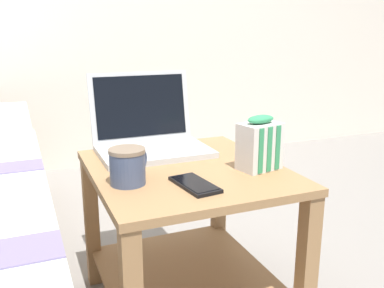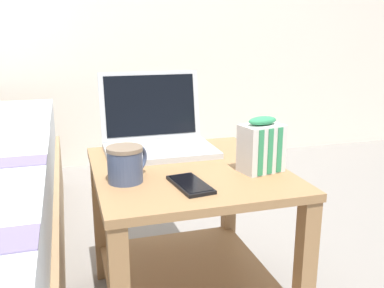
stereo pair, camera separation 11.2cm
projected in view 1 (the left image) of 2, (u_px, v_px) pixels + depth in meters
The scene contains 5 objects.
bedside_table at pixel (186, 221), 1.26m from camera, with size 0.53×0.59×0.47m.
laptop at pixel (150, 136), 1.38m from camera, with size 0.34×0.28×0.25m.
mug_front_left at pixel (128, 164), 1.08m from camera, with size 0.12×0.11×0.09m.
snack_bag at pixel (260, 144), 1.19m from camera, with size 0.13×0.10×0.15m.
cell_phone at pixel (195, 184), 1.07m from camera, with size 0.09×0.16×0.01m.
Camera 1 is at (-0.43, -1.08, 0.85)m, focal length 40.00 mm.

